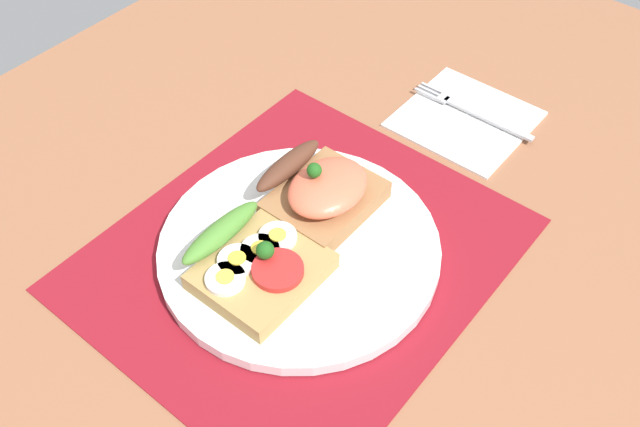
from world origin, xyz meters
TOP-DOWN VIEW (x-y plane):
  - ground_plane at (0.00, 0.00)cm, footprint 120.00×90.00cm
  - placemat at (0.00, 0.00)cm, footprint 36.88×32.30cm
  - plate at (0.00, 0.00)cm, footprint 25.77×25.77cm
  - sandwich_egg_tomato at (-4.96, 0.62)cm, footprint 10.38×10.45cm
  - sandwich_salmon at (4.91, 1.30)cm, footprint 10.23×9.62cm
  - napkin at (26.09, -1.87)cm, footprint 13.42×13.27cm
  - fork at (27.09, -1.73)cm, footprint 1.62×14.54cm

SIDE VIEW (x-z plane):
  - ground_plane at x=0.00cm, z-range -3.20..0.00cm
  - placemat at x=0.00cm, z-range 0.00..0.30cm
  - napkin at x=26.09cm, z-range 0.00..0.60cm
  - fork at x=27.09cm, z-range 0.60..0.92cm
  - plate at x=0.00cm, z-range 0.30..1.54cm
  - sandwich_egg_tomato at x=-4.96cm, z-range 0.92..4.87cm
  - sandwich_salmon at x=4.91cm, z-range 0.72..6.53cm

